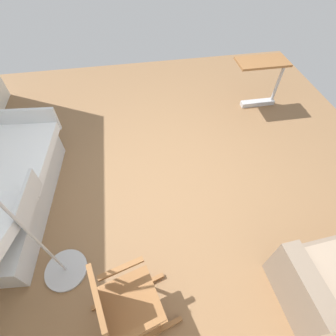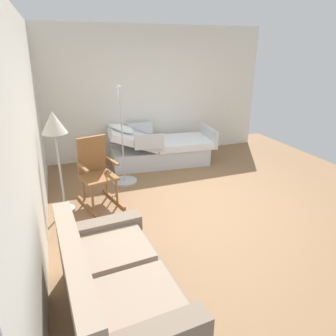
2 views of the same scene
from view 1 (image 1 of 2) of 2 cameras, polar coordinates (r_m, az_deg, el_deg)
ground_plane at (r=3.45m, az=-0.37°, el=-2.21°), size 6.49×6.49×0.00m
hospital_bed at (r=3.51m, az=-33.50°, el=-5.13°), size 1.15×2.19×0.93m
rocking_chair at (r=2.31m, az=-10.72°, el=-28.95°), size 0.85×0.65×1.05m
overbed_table at (r=4.62m, az=20.87°, el=18.78°), size 0.84×0.41×0.84m
iv_pole at (r=2.85m, az=-24.01°, el=-19.27°), size 0.44×0.44×1.69m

